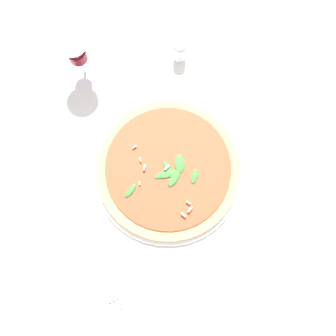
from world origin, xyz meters
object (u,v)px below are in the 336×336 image
object	(u,v)px
wine_glass	(76,51)
side_plate_white	(277,320)
pizza_arugula_main	(168,169)
shaker_pepper	(180,51)
fork	(127,331)

from	to	relation	value
wine_glass	side_plate_white	world-z (taller)	wine_glass
pizza_arugula_main	shaker_pepper	size ratio (longest dim) A/B	5.34
fork	shaker_pepper	bearing A→B (deg)	-36.64
wine_glass	side_plate_white	size ratio (longest dim) A/B	0.85
pizza_arugula_main	shaker_pepper	world-z (taller)	shaker_pepper
side_plate_white	shaker_pepper	bearing A→B (deg)	2.91
shaker_pepper	side_plate_white	bearing A→B (deg)	-177.09
wine_glass	fork	distance (m)	0.64
shaker_pepper	fork	bearing A→B (deg)	154.25
pizza_arugula_main	side_plate_white	xyz separation A→B (m)	(-0.39, -0.14, -0.01)
side_plate_white	shaker_pepper	size ratio (longest dim) A/B	2.68
fork	pizza_arugula_main	bearing A→B (deg)	-40.29
wine_glass	side_plate_white	bearing A→B (deg)	-158.27
pizza_arugula_main	side_plate_white	bearing A→B (deg)	-160.08
side_plate_white	shaker_pepper	distance (m)	0.67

